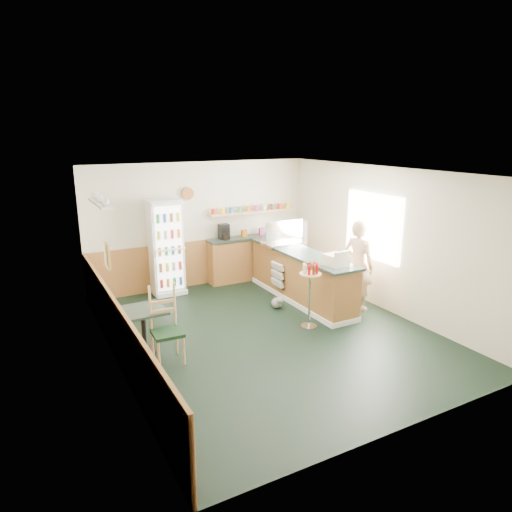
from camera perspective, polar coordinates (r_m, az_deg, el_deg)
ground at (r=7.87m, az=1.60°, el=-9.52°), size 6.00×6.00×0.00m
room_envelope at (r=7.90m, az=-2.39°, el=2.24°), size 5.04×6.02×2.72m
service_counter at (r=9.23m, az=5.60°, el=-2.75°), size 0.68×3.01×1.01m
back_counter at (r=10.54m, az=-0.32°, el=0.12°), size 2.24×0.42×1.69m
drinks_fridge at (r=9.61m, az=-11.15°, el=1.06°), size 0.66×0.54×1.99m
display_case at (r=9.55m, az=3.55°, el=2.87°), size 0.88×0.46×0.50m
cash_register at (r=8.20m, az=9.95°, el=-0.48°), size 0.38×0.39×0.20m
shopkeeper at (r=8.84m, az=12.70°, el=-1.10°), size 0.55×0.67×1.74m
condiment_stand at (r=7.86m, az=6.77°, el=-3.57°), size 0.37×0.37×1.14m
newspaper_rack at (r=9.29m, az=2.69°, el=-2.41°), size 0.09×0.43×0.51m
cafe_table at (r=7.20m, az=-13.91°, el=-8.05°), size 0.68×0.68×0.72m
cafe_chair at (r=6.90m, az=-11.31°, el=-8.06°), size 0.44×0.44×1.15m
dog_doorstop at (r=8.85m, az=2.68°, el=-5.83°), size 0.21×0.27×0.25m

